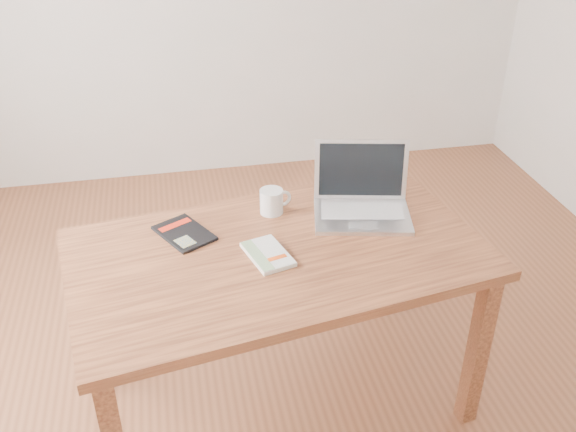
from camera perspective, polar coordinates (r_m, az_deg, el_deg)
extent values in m
plane|color=brown|center=(2.91, -0.19, -13.29)|extent=(4.00, 4.00, 0.00)
cube|color=brown|center=(2.30, -0.93, -3.45)|extent=(1.58, 1.07, 0.04)
cube|color=brown|center=(2.56, 16.51, -11.41)|extent=(0.07, 0.07, 0.71)
cube|color=brown|center=(2.72, -17.07, -8.73)|extent=(0.07, 0.07, 0.71)
cube|color=brown|center=(3.02, 8.78, -3.13)|extent=(0.07, 0.07, 0.71)
cube|color=beige|center=(2.25, -1.81, -3.44)|extent=(0.18, 0.23, 0.01)
cube|color=white|center=(2.25, -1.81, -3.42)|extent=(0.17, 0.23, 0.02)
cube|color=gray|center=(2.23, -2.77, -3.50)|extent=(0.09, 0.20, 0.00)
cube|color=#D1460E|center=(2.22, -0.97, -3.72)|extent=(0.07, 0.04, 0.00)
cube|color=black|center=(2.40, -9.21, -1.52)|extent=(0.24, 0.27, 0.01)
cube|color=#B31E0C|center=(2.44, -10.01, -0.78)|extent=(0.13, 0.09, 0.00)
cube|color=gray|center=(2.34, -9.14, -2.26)|extent=(0.08, 0.09, 0.00)
cube|color=silver|center=(2.48, 6.61, -0.03)|extent=(0.41, 0.33, 0.02)
cube|color=silver|center=(2.50, 6.56, 0.51)|extent=(0.34, 0.20, 0.00)
cube|color=#BCBCC1|center=(2.41, 6.77, -0.78)|extent=(0.12, 0.08, 0.00)
cube|color=silver|center=(2.54, 6.51, 4.13)|extent=(0.37, 0.12, 0.24)
cube|color=black|center=(2.54, 6.52, 4.09)|extent=(0.33, 0.10, 0.21)
cylinder|color=white|center=(2.48, -1.48, 1.31)|extent=(0.09, 0.09, 0.10)
cylinder|color=black|center=(2.46, -1.50, 2.21)|extent=(0.07, 0.07, 0.01)
torus|color=white|center=(2.50, -0.42, 1.57)|extent=(0.07, 0.03, 0.07)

